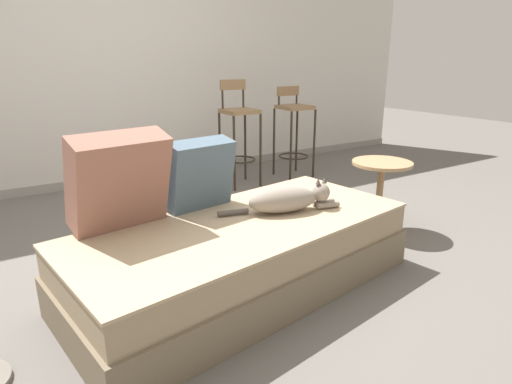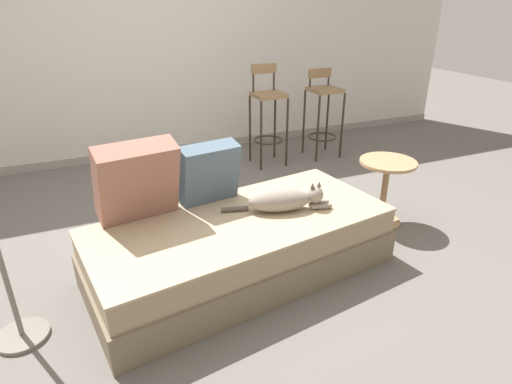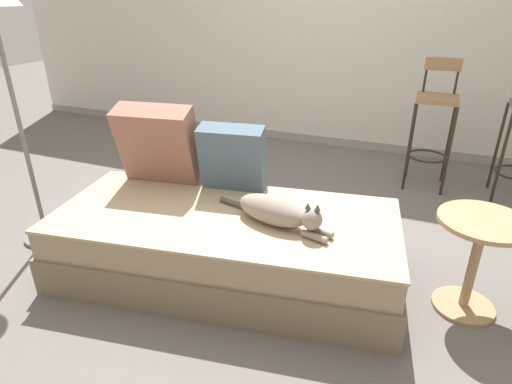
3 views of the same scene
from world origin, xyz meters
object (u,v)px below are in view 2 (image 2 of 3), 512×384
object	(u,v)px
bar_stool_by_doorway	(323,106)
side_table	(385,183)
throw_pillow_middle	(209,173)
throw_pillow_corner	(137,181)
couch	(241,245)
cat	(284,200)
bar_stool_near_window	(268,109)

from	to	relation	value
bar_stool_by_doorway	side_table	distance (m)	1.70
side_table	bar_stool_by_doorway	bearing A→B (deg)	76.10
throw_pillow_middle	side_table	xyz separation A→B (m)	(1.42, -0.13, -0.27)
throw_pillow_corner	side_table	distance (m)	1.93
couch	throw_pillow_middle	bearing A→B (deg)	106.84
throw_pillow_corner	cat	size ratio (longest dim) A/B	0.73
couch	throw_pillow_corner	size ratio (longest dim) A/B	3.90
couch	throw_pillow_middle	world-z (taller)	throw_pillow_middle
bar_stool_near_window	bar_stool_by_doorway	size ratio (longest dim) A/B	1.09
throw_pillow_middle	cat	bearing A→B (deg)	-38.77
throw_pillow_corner	side_table	bearing A→B (deg)	-1.69
couch	cat	xyz separation A→B (m)	(0.31, 0.00, 0.28)
couch	throw_pillow_middle	size ratio (longest dim) A/B	4.83
throw_pillow_corner	cat	world-z (taller)	throw_pillow_corner
throw_pillow_middle	throw_pillow_corner	bearing A→B (deg)	-171.30
couch	bar_stool_near_window	distance (m)	2.15
bar_stool_near_window	throw_pillow_middle	bearing A→B (deg)	-126.97
couch	bar_stool_by_doorway	distance (m)	2.55
throw_pillow_corner	throw_pillow_middle	bearing A→B (deg)	8.70
throw_pillow_middle	side_table	bearing A→B (deg)	-5.25
throw_pillow_middle	bar_stool_near_window	xyz separation A→B (m)	(1.13, 1.51, -0.01)
cat	bar_stool_by_doorway	xyz separation A→B (m)	(1.41, 1.84, 0.10)
throw_pillow_middle	bar_stool_by_doorway	distance (m)	2.36
throw_pillow_corner	couch	bearing A→B (deg)	-23.72
throw_pillow_corner	throw_pillow_middle	size ratio (longest dim) A/B	1.24
throw_pillow_corner	bar_stool_near_window	size ratio (longest dim) A/B	0.50
throw_pillow_corner	bar_stool_by_doorway	bearing A→B (deg)	34.39
throw_pillow_corner	side_table	size ratio (longest dim) A/B	0.98
throw_pillow_middle	side_table	world-z (taller)	throw_pillow_middle
throw_pillow_corner	throw_pillow_middle	world-z (taller)	throw_pillow_corner
throw_pillow_middle	bar_stool_near_window	size ratio (longest dim) A/B	0.40
throw_pillow_corner	throw_pillow_middle	xyz separation A→B (m)	(0.49, 0.07, -0.05)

